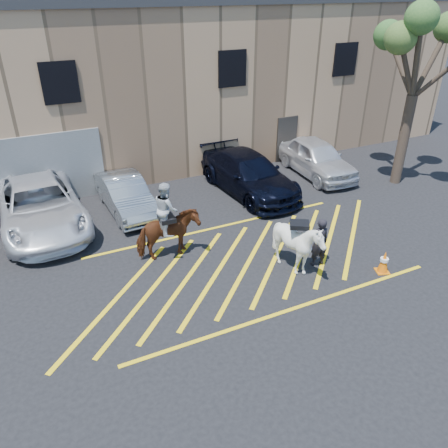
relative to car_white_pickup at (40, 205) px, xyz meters
name	(u,v)px	position (x,y,z in m)	size (l,w,h in m)	color
ground	(244,258)	(5.58, -5.02, -0.83)	(90.00, 90.00, 0.00)	black
car_white_pickup	(40,205)	(0.00, 0.00, 0.00)	(2.77, 6.00, 1.67)	white
car_silver_sedan	(125,195)	(3.05, -0.08, -0.16)	(1.43, 4.11, 1.35)	gray
car_blue_suv	(249,174)	(8.16, -0.53, -0.03)	(2.24, 5.51, 1.60)	black
car_white_suv	(316,157)	(11.88, -0.13, -0.04)	(1.89, 4.69, 1.60)	silver
handler	(319,242)	(7.48, -6.33, -0.02)	(0.59, 0.39, 1.63)	black
warehouse	(133,77)	(5.57, 6.97, 2.82)	(32.42, 10.20, 7.30)	tan
hatching_zone	(248,263)	(5.58, -5.32, -0.83)	(12.60, 5.12, 0.01)	yellow
mounted_bay	(168,229)	(3.45, -3.92, 0.21)	(1.98, 0.93, 2.59)	brown
saddled_white	(298,245)	(6.70, -6.32, 0.08)	(2.10, 2.16, 1.81)	white
traffic_cone	(384,262)	(9.06, -7.52, -0.47)	(0.49, 0.49, 0.73)	orange
tree	(423,45)	(14.54, -2.45, 4.86)	(3.99, 4.37, 7.31)	#4D3C2F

